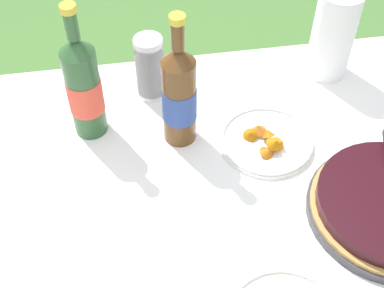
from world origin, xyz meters
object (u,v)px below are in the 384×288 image
Objects in this scene: snack_plate_left at (267,141)px; paper_towel_roll at (333,34)px; cup_stack at (150,68)px; cider_bottle_green at (84,87)px; cider_bottle_amber at (179,96)px.

snack_plate_left is 0.92× the size of paper_towel_roll.
cup_stack is at bearing -177.84° from paper_towel_roll.
snack_plate_left is (0.25, -0.22, -0.08)m from cup_stack.
snack_plate_left is (0.41, -0.12, -0.12)m from cider_bottle_green.
cider_bottle_green reaches higher than cup_stack.
cider_bottle_amber is 0.24m from snack_plate_left.
paper_towel_roll reaches higher than snack_plate_left.
cup_stack is at bearing 107.80° from cider_bottle_amber.
paper_towel_roll is (0.63, 0.12, -0.01)m from cider_bottle_green.
cider_bottle_green is (-0.16, -0.10, 0.05)m from cup_stack.
snack_plate_left is at bearing -16.53° from cider_bottle_amber.
cider_bottle_green reaches higher than snack_plate_left.
cup_stack is 0.19m from cider_bottle_green.
snack_plate_left is at bearing -133.50° from paper_towel_roll.
cup_stack is 0.72× the size of paper_towel_roll.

